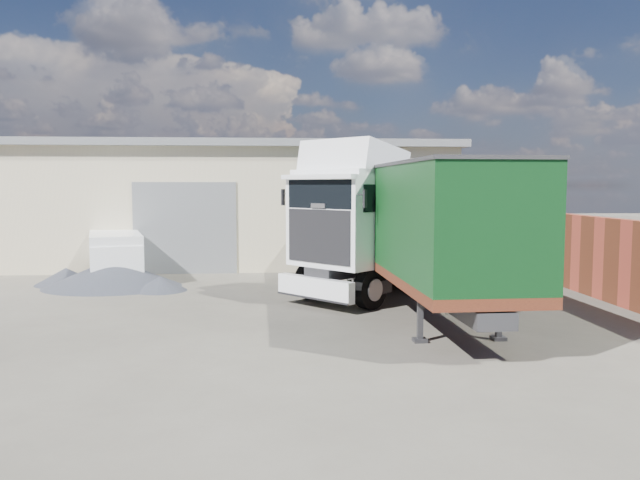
{
  "coord_description": "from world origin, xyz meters",
  "views": [
    {
      "loc": [
        1.46,
        -14.69,
        3.46
      ],
      "look_at": [
        2.78,
        3.0,
        1.91
      ],
      "focal_mm": 35.0,
      "sensor_mm": 36.0,
      "label": 1
    }
  ],
  "objects": [
    {
      "name": "box_trailer",
      "position": [
        5.49,
        2.63,
        2.45
      ],
      "size": [
        2.86,
        12.16,
        4.02
      ],
      "rotation": [
        0.0,
        0.0,
        0.02
      ],
      "color": "#2D2D30",
      "rests_on": "ground"
    },
    {
      "name": "tractor_unit",
      "position": [
        4.33,
        4.13,
        2.02
      ],
      "size": [
        7.01,
        6.7,
        4.8
      ],
      "rotation": [
        0.0,
        0.0,
        -0.84
      ],
      "color": "black",
      "rests_on": "ground"
    },
    {
      "name": "gravel_heap",
      "position": [
        -4.13,
        6.91,
        0.45
      ],
      "size": [
        5.56,
        4.81,
        0.97
      ],
      "rotation": [
        0.0,
        0.0,
        0.03
      ],
      "color": "black",
      "rests_on": "ground"
    },
    {
      "name": "ground",
      "position": [
        0.0,
        0.0,
        0.0
      ],
      "size": [
        120.0,
        120.0,
        0.0
      ],
      "primitive_type": "plane",
      "color": "#292822",
      "rests_on": "ground"
    },
    {
      "name": "brick_boundary_wall",
      "position": [
        11.5,
        6.0,
        1.25
      ],
      "size": [
        0.35,
        26.0,
        2.5
      ],
      "primitive_type": "cube",
      "color": "brown",
      "rests_on": "ground"
    },
    {
      "name": "panel_van",
      "position": [
        -4.3,
        8.4,
        0.9
      ],
      "size": [
        2.82,
        4.57,
        1.74
      ],
      "rotation": [
        0.0,
        0.0,
        0.27
      ],
      "color": "black",
      "rests_on": "ground"
    },
    {
      "name": "warehouse",
      "position": [
        -6.0,
        16.0,
        2.66
      ],
      "size": [
        30.6,
        12.6,
        5.42
      ],
      "color": "beige",
      "rests_on": "ground"
    }
  ]
}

